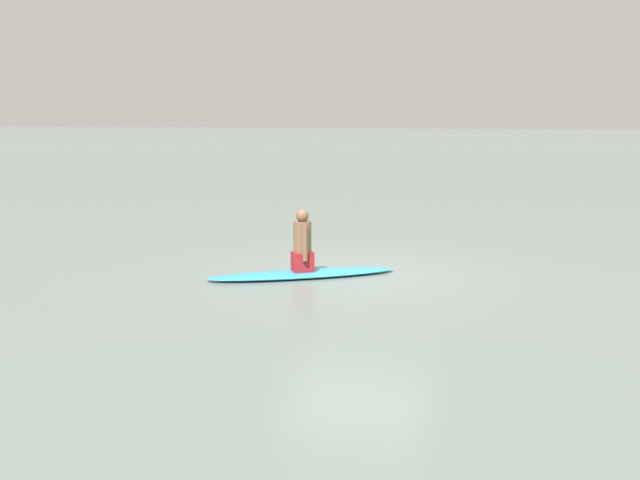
# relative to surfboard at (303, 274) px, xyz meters

# --- Properties ---
(ground_plane) EXTENTS (400.00, 400.00, 0.00)m
(ground_plane) POSITION_rel_surfboard_xyz_m (0.50, -0.84, -0.05)
(ground_plane) COLOR slate
(surfboard) EXTENTS (2.44, 3.08, 0.10)m
(surfboard) POSITION_rel_surfboard_xyz_m (0.00, 0.00, 0.00)
(surfboard) COLOR #339EC6
(surfboard) RESTS_ON ground
(person_paddler) EXTENTS (0.43, 0.45, 1.06)m
(person_paddler) POSITION_rel_surfboard_xyz_m (0.00, -0.00, 0.53)
(person_paddler) COLOR #A51E23
(person_paddler) RESTS_ON surfboard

